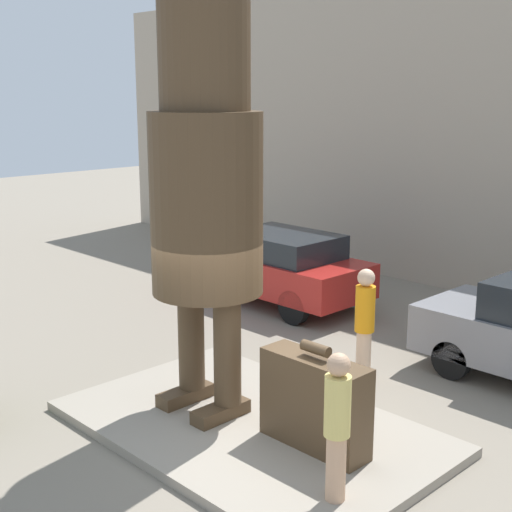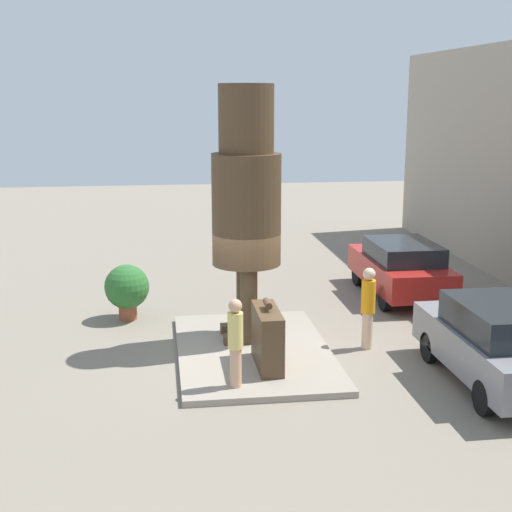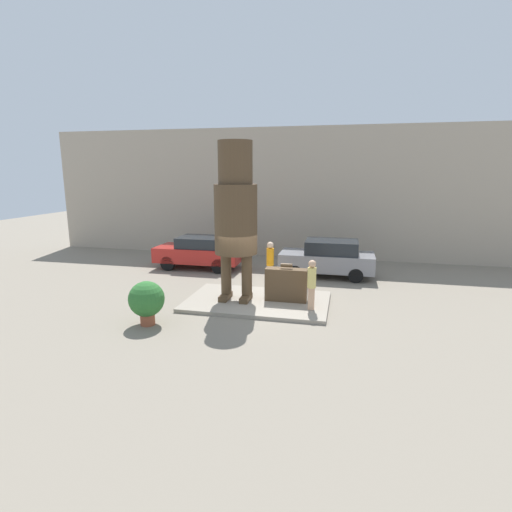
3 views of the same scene
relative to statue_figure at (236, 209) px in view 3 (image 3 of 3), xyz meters
The scene contains 10 objects.
ground_plane 3.45m from the statue_figure, ahead, with size 60.00×60.00×0.00m, color gray.
pedestal 3.39m from the statue_figure, ahead, with size 5.04×3.23×0.13m.
building_backdrop 8.55m from the statue_figure, 84.89° to the left, with size 28.00×0.60×6.96m.
statue_figure is the anchor object (origin of this frame).
giant_suitcase 3.19m from the statue_figure, ahead, with size 1.48×0.46×1.36m.
tourist 3.62m from the statue_figure, 11.29° to the right, with size 0.29×0.29×1.69m.
parked_car_red 6.16m from the statue_figure, 124.20° to the left, with size 4.13×1.82×1.56m.
parked_car_grey 5.93m from the statue_figure, 55.89° to the left, with size 4.14×1.82×1.65m.
planter_pot 4.28m from the statue_figure, 127.71° to the right, with size 1.10×1.10×1.38m.
worker_hivis 3.57m from the statue_figure, 73.98° to the left, with size 0.31×0.31×1.82m.
Camera 3 is at (3.01, -13.36, 4.64)m, focal length 28.00 mm.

